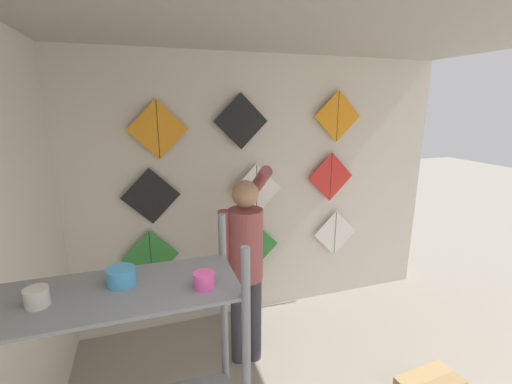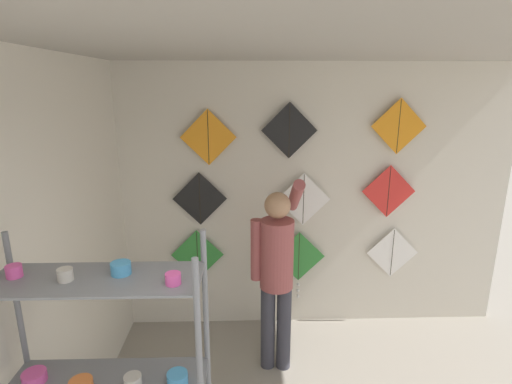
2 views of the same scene
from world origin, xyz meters
TOP-DOWN VIEW (x-y plane):
  - back_panel at (0.00, 3.53)m, footprint 4.43×0.06m
  - shopkeeper at (-0.28, 2.76)m, footprint 0.46×0.61m
  - kite_0 at (-1.06, 3.44)m, footprint 0.55×0.01m
  - kite_1 at (0.02, 3.44)m, footprint 0.55×0.04m
  - kite_2 at (1.03, 3.44)m, footprint 0.55×0.01m
  - kite_3 at (-1.01, 3.44)m, footprint 0.55×0.01m
  - kite_4 at (0.05, 3.44)m, footprint 0.55×0.01m
  - kite_5 at (0.93, 3.44)m, footprint 0.55×0.01m
  - kite_6 at (-0.91, 3.44)m, footprint 0.55×0.01m
  - kite_7 at (-0.11, 3.44)m, footprint 0.55×0.01m
  - kite_8 at (0.97, 3.44)m, footprint 0.55×0.01m

SIDE VIEW (x-z plane):
  - kite_1 at x=0.02m, z-range 0.38..1.15m
  - kite_2 at x=1.03m, z-range 0.56..1.11m
  - kite_0 at x=-1.06m, z-range 0.56..1.12m
  - shopkeeper at x=-0.28m, z-range 0.11..1.93m
  - back_panel at x=0.00m, z-range 0.00..2.80m
  - kite_4 at x=0.05m, z-range 1.16..1.72m
  - kite_3 at x=-1.01m, z-range 1.18..1.73m
  - kite_5 at x=0.93m, z-range 1.24..1.80m
  - kite_6 at x=-0.91m, z-range 1.80..2.36m
  - kite_7 at x=-0.11m, z-range 1.87..2.42m
  - kite_8 at x=0.97m, z-range 1.91..2.46m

